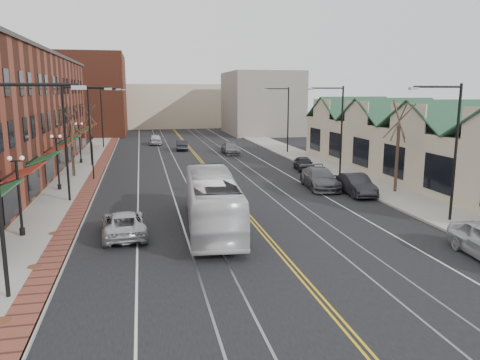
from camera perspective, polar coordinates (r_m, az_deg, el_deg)
name	(u,v)px	position (r m, az deg, el deg)	size (l,w,h in m)	color
ground	(300,275)	(20.47, 7.31, -11.47)	(160.00, 160.00, 0.00)	black
sidewalk_left	(71,190)	(39.02, -19.96, -1.14)	(4.00, 120.00, 0.15)	gray
sidewalk_right	(354,178)	(42.76, 13.76, 0.21)	(4.00, 120.00, 0.15)	gray
building_right	(417,152)	(45.34, 20.75, 3.26)	(8.00, 36.00, 4.60)	#C3B396
backdrop_left	(84,95)	(88.37, -18.44, 9.84)	(14.00, 18.00, 14.00)	maroon
backdrop_mid	(171,106)	(103.09, -8.46, 8.95)	(22.00, 14.00, 9.00)	#C3B396
backdrop_right	(261,103)	(85.59, 2.59, 9.35)	(12.00, 16.00, 11.00)	slate
streetlight_l_0	(9,168)	(18.65, -26.29, 1.34)	(3.33, 0.25, 8.00)	black
streetlight_l_1	(72,131)	(34.27, -19.81, 5.67)	(3.33, 0.25, 8.00)	black
streetlight_l_2	(94,118)	(50.14, -17.38, 7.26)	(3.33, 0.25, 8.00)	black
streetlight_l_3	(105,111)	(66.07, -16.12, 8.09)	(3.33, 0.25, 8.00)	black
streetlight_r_0	(450,138)	(29.65, 24.21, 4.65)	(3.33, 0.25, 8.00)	black
streetlight_r_1	(337,121)	(43.57, 11.77, 7.06)	(3.33, 0.25, 8.00)	black
streetlight_r_2	(285,113)	(58.56, 5.46, 8.15)	(3.33, 0.25, 8.00)	black
lamppost_l_1	(19,198)	(27.20, -25.31, -1.96)	(0.84, 0.28, 4.27)	black
lamppost_l_2	(58,163)	(38.79, -21.33, 1.90)	(0.84, 0.28, 4.27)	black
lamppost_l_3	(80,144)	(52.54, -18.92, 4.22)	(0.84, 0.28, 4.27)	black
tree_left_near	(72,139)	(44.47, -19.84, 4.76)	(1.78, 1.37, 6.48)	#382B21
tree_left_far	(90,128)	(60.32, -17.81, 6.10)	(1.66, 1.28, 6.02)	#382B21
tree_right_mid	(398,144)	(37.23, 18.68, 4.13)	(1.90, 1.46, 6.93)	#382B21
manhole_near	(2,320)	(18.22, -27.02, -15.01)	(0.60, 0.60, 0.02)	#592D19
manhole_mid	(34,267)	(22.70, -23.78, -9.63)	(0.60, 0.60, 0.02)	#592D19
manhole_far	(54,233)	(27.37, -21.69, -6.03)	(0.60, 0.60, 0.02)	#592D19
traffic_signal	(92,154)	(42.40, -17.56, 3.04)	(0.18, 0.15, 3.80)	black
transit_bus	(212,202)	(26.48, -3.42, -2.65)	(2.64, 11.27, 3.14)	silver
parked_suv	(124,224)	(26.06, -13.99, -5.19)	(2.28, 4.93, 1.37)	#B7BBBF
parked_car_b	(356,185)	(36.22, 13.98, -0.56)	(1.64, 4.71, 1.55)	#232329
parked_car_c	(320,178)	(38.00, 9.72, 0.20)	(2.29, 5.64, 1.64)	#58595F
parked_car_d	(304,164)	(46.37, 7.82, 2.00)	(1.60, 3.99, 1.36)	black
distant_car_left	(182,145)	(62.13, -7.06, 4.26)	(1.46, 4.20, 1.38)	black
distant_car_right	(231,148)	(58.01, -1.14, 3.88)	(1.94, 4.76, 1.38)	slate
distant_car_far	(155,139)	(69.31, -10.27, 4.90)	(1.77, 4.41, 1.50)	silver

